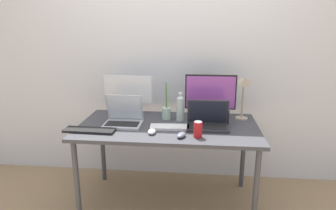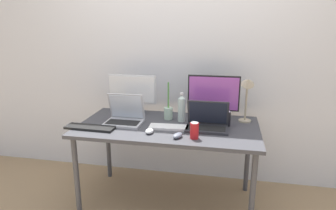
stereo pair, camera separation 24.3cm
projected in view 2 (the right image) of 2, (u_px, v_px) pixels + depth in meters
name	position (u px, v px, depth m)	size (l,w,h in m)	color
ground_plane	(168.00, 201.00, 2.75)	(16.00, 16.00, 0.00)	#9E7F5B
wall_back	(180.00, 53.00, 2.96)	(7.00, 0.08, 2.60)	silver
work_desk	(168.00, 132.00, 2.57)	(1.53, 0.80, 0.74)	#424247
monitor_left	(132.00, 92.00, 2.83)	(0.46, 0.18, 0.37)	silver
monitor_center	(213.00, 96.00, 2.68)	(0.46, 0.18, 0.40)	black
laptop_silver	(125.00, 116.00, 2.60)	(0.32, 0.25, 0.26)	#B7B7BC
laptop_secondary	(207.00, 122.00, 2.46)	(0.34, 0.23, 0.23)	#2D2D33
keyboard_main	(173.00, 127.00, 2.47)	(0.39, 0.13, 0.02)	white
keyboard_aux	(90.00, 128.00, 2.47)	(0.41, 0.13, 0.02)	black
mouse_by_keyboard	(149.00, 131.00, 2.37)	(0.06, 0.09, 0.04)	silver
mouse_by_laptop	(178.00, 135.00, 2.27)	(0.06, 0.11, 0.04)	slate
water_bottle	(182.00, 108.00, 2.63)	(0.07, 0.07, 0.26)	silver
soda_can_near_keyboard	(227.00, 118.00, 2.53)	(0.07, 0.07, 0.13)	black
soda_can_by_laptop	(194.00, 131.00, 2.25)	(0.07, 0.07, 0.13)	red
bamboo_vase	(168.00, 112.00, 2.71)	(0.08, 0.08, 0.34)	#B2D1B7
desk_lamp	(247.00, 91.00, 2.54)	(0.11, 0.18, 0.42)	tan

